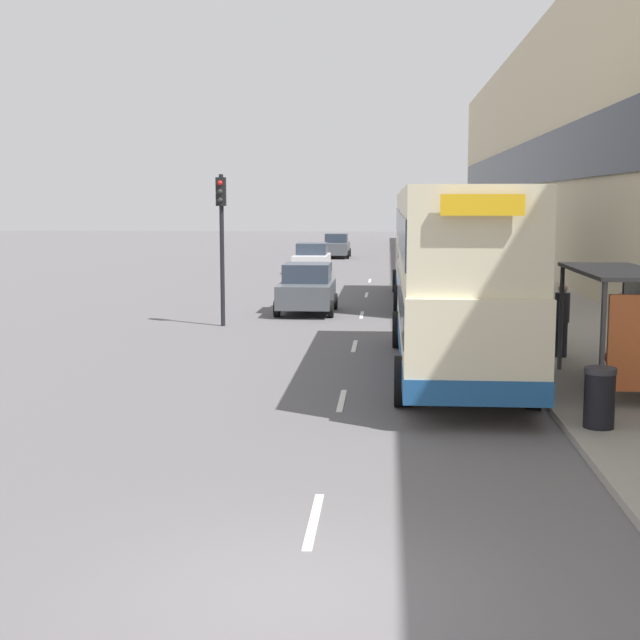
{
  "coord_description": "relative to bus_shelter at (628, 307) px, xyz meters",
  "views": [
    {
      "loc": [
        0.9,
        -8.65,
        4.01
      ],
      "look_at": [
        -1.38,
        21.27,
        -0.0
      ],
      "focal_mm": 50.0,
      "sensor_mm": 36.0,
      "label": 1
    }
  ],
  "objects": [
    {
      "name": "car_2",
      "position": [
        -9.06,
        30.71,
        -1.03
      ],
      "size": [
        2.05,
        3.92,
        1.71
      ],
      "rotation": [
        0.0,
        0.0,
        3.14
      ],
      "color": "silver",
      "rests_on": "ground_plane"
    },
    {
      "name": "double_decker_bus_near",
      "position": [
        -3.3,
        2.3,
        0.41
      ],
      "size": [
        2.85,
        11.01,
        4.3
      ],
      "color": "beige",
      "rests_on": "ground_plane"
    },
    {
      "name": "lane_mark_1",
      "position": [
        -5.77,
        -0.72,
        -1.87
      ],
      "size": [
        0.12,
        2.0,
        0.01
      ],
      "color": "silver",
      "rests_on": "ground_plane"
    },
    {
      "name": "lane_mark_3",
      "position": [
        -5.77,
        12.98,
        -1.87
      ],
      "size": [
        0.12,
        2.0,
        0.01
      ],
      "color": "silver",
      "rests_on": "ground_plane"
    },
    {
      "name": "lane_mark_0",
      "position": [
        -5.77,
        -7.57,
        -1.87
      ],
      "size": [
        0.12,
        2.0,
        0.01
      ],
      "color": "silver",
      "rests_on": "ground_plane"
    },
    {
      "name": "car_0",
      "position": [
        -8.55,
        45.31,
        -1.03
      ],
      "size": [
        1.96,
        4.43,
        1.71
      ],
      "rotation": [
        0.0,
        0.0,
        3.14
      ],
      "color": "#4C5156",
      "rests_on": "ground_plane"
    },
    {
      "name": "lane_mark_2",
      "position": [
        -5.77,
        6.13,
        -1.87
      ],
      "size": [
        0.12,
        2.0,
        0.01
      ],
      "color": "silver",
      "rests_on": "ground_plane"
    },
    {
      "name": "pedestrian_2",
      "position": [
        -0.53,
        4.04,
        -0.79
      ],
      "size": [
        0.37,
        0.37,
        1.85
      ],
      "color": "#23232D",
      "rests_on": "ground_plane"
    },
    {
      "name": "bus_shelter",
      "position": [
        0.0,
        0.0,
        0.0
      ],
      "size": [
        1.6,
        4.2,
        2.48
      ],
      "color": "#4C4C51",
      "rests_on": "ground_plane"
    },
    {
      "name": "lane_mark_4",
      "position": [
        -5.77,
        19.82,
        -1.87
      ],
      "size": [
        0.12,
        2.0,
        0.01
      ],
      "color": "silver",
      "rests_on": "ground_plane"
    },
    {
      "name": "ground_plane",
      "position": [
        -5.77,
        -9.7,
        -1.88
      ],
      "size": [
        220.0,
        220.0,
        0.0
      ],
      "primitive_type": "plane",
      "color": "#5B595B"
    },
    {
      "name": "terrace_facade",
      "position": [
        4.72,
        28.8,
        5.02
      ],
      "size": [
        3.1,
        93.0,
        13.8
      ],
      "color": "#C6B793",
      "rests_on": "ground_plane"
    },
    {
      "name": "pavement",
      "position": [
        0.73,
        28.8,
        -1.81
      ],
      "size": [
        5.0,
        93.0,
        0.14
      ],
      "color": "gray",
      "rests_on": "ground_plane"
    },
    {
      "name": "pedestrian_1",
      "position": [
        1.0,
        4.23,
        -0.88
      ],
      "size": [
        0.33,
        0.33,
        1.68
      ],
      "color": "#23232D",
      "rests_on": "ground_plane"
    },
    {
      "name": "car_1",
      "position": [
        -7.77,
        13.46,
        -1.0
      ],
      "size": [
        2.07,
        3.84,
        1.78
      ],
      "rotation": [
        0.0,
        0.0,
        3.14
      ],
      "color": "#4C5156",
      "rests_on": "ground_plane"
    },
    {
      "name": "litter_bin",
      "position": [
        -1.22,
        -3.07,
        -1.21
      ],
      "size": [
        0.55,
        0.55,
        1.05
      ],
      "color": "black",
      "rests_on": "ground_plane"
    },
    {
      "name": "double_decker_bus_ahead",
      "position": [
        -3.22,
        17.43,
        0.41
      ],
      "size": [
        2.85,
        11.02,
        4.3
      ],
      "color": "beige",
      "rests_on": "ground_plane"
    },
    {
      "name": "lane_mark_5",
      "position": [
        -5.77,
        26.67,
        -1.87
      ],
      "size": [
        0.12,
        2.0,
        0.01
      ],
      "color": "silver",
      "rests_on": "ground_plane"
    },
    {
      "name": "traffic_light_far_kerb",
      "position": [
        -10.17,
        9.85,
        1.39
      ],
      "size": [
        0.3,
        0.32,
        4.86
      ],
      "color": "black",
      "rests_on": "ground_plane"
    }
  ]
}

